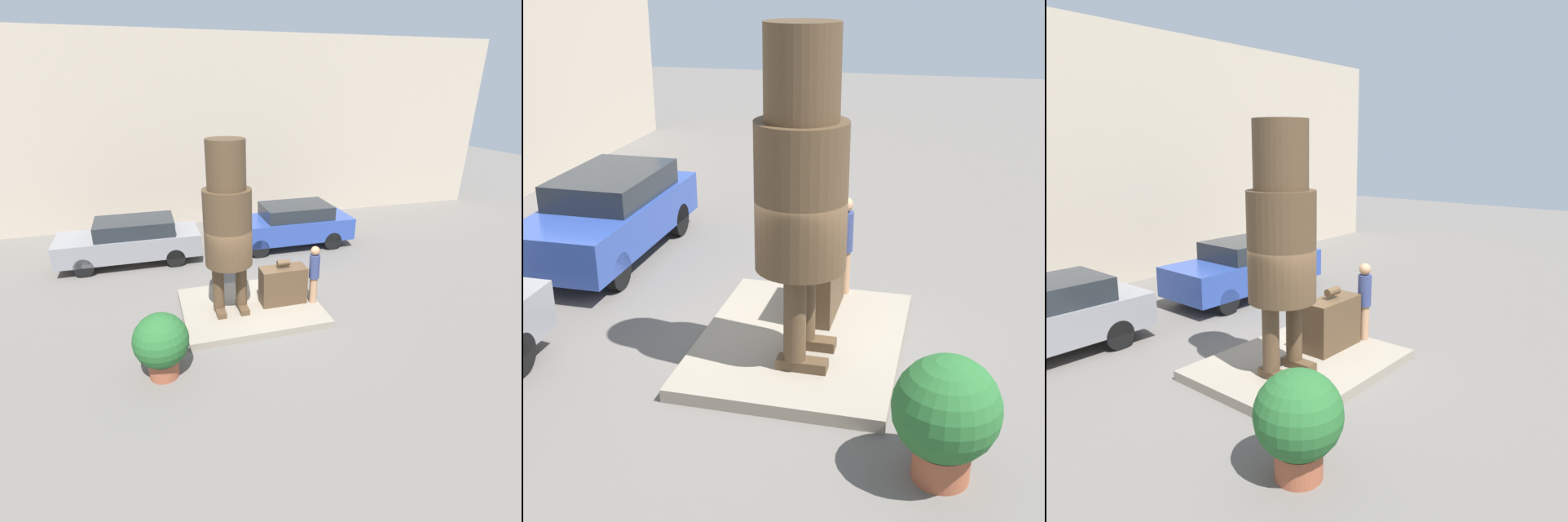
% 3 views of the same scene
% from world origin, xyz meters
% --- Properties ---
extents(ground_plane, '(60.00, 60.00, 0.00)m').
position_xyz_m(ground_plane, '(0.00, 0.00, 0.00)').
color(ground_plane, '#605B56').
extents(pedestal, '(3.74, 2.93, 0.19)m').
position_xyz_m(pedestal, '(0.00, 0.00, 0.09)').
color(pedestal, gray).
rests_on(pedestal, ground_plane).
extents(building_backdrop, '(28.00, 0.60, 7.76)m').
position_xyz_m(building_backdrop, '(0.00, 8.62, 3.88)').
color(building_backdrop, tan).
rests_on(building_backdrop, ground_plane).
extents(statue_figure, '(1.22, 1.22, 4.50)m').
position_xyz_m(statue_figure, '(-0.59, -0.11, 2.82)').
color(statue_figure, '#4C3823').
rests_on(statue_figure, pedestal).
extents(giant_suitcase, '(1.26, 0.55, 1.28)m').
position_xyz_m(giant_suitcase, '(0.91, -0.10, 0.72)').
color(giant_suitcase, '#4C3823').
rests_on(giant_suitcase, pedestal).
extents(tourist, '(0.28, 0.28, 1.67)m').
position_xyz_m(tourist, '(1.72, -0.33, 1.10)').
color(tourist, '#A87A56').
rests_on(tourist, pedestal).
extents(parked_car_blue, '(4.63, 1.86, 1.63)m').
position_xyz_m(parked_car_blue, '(2.80, 4.41, 0.87)').
color(parked_car_blue, '#284293').
rests_on(parked_car_blue, ground_plane).
extents(planter_pot, '(1.19, 1.19, 1.49)m').
position_xyz_m(planter_pot, '(-2.51, -2.15, 0.83)').
color(planter_pot, brown).
rests_on(planter_pot, ground_plane).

